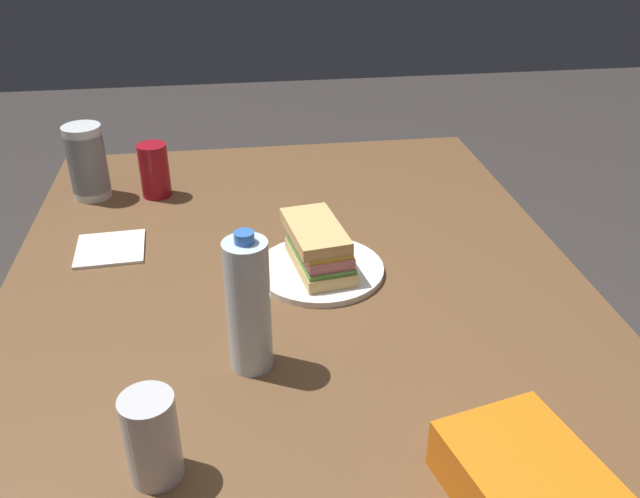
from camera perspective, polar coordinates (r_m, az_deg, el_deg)
dining_table at (r=1.24m, az=-1.81°, el=-7.07°), size 1.42×1.05×0.75m
paper_plate at (r=1.23m, az=0.00°, el=-1.77°), size 0.24×0.24×0.01m
sandwich at (r=1.21m, az=-0.14°, el=0.19°), size 0.19×0.12×0.08m
soda_can_red at (r=1.55m, az=-13.96°, el=6.54°), size 0.07×0.07×0.12m
chip_bag at (r=0.84m, az=17.97°, el=-19.38°), size 0.26×0.20×0.07m
water_bottle_tall at (r=0.97m, az=-6.12°, el=-4.82°), size 0.06×0.06×0.23m
plastic_cup_stack at (r=1.58m, az=-19.27°, el=7.03°), size 0.08×0.08×0.17m
soda_can_silver at (r=0.85m, az=-14.17°, el=-15.37°), size 0.07×0.07×0.12m
paper_napkin at (r=1.37m, az=-17.48°, el=0.03°), size 0.14×0.14×0.01m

